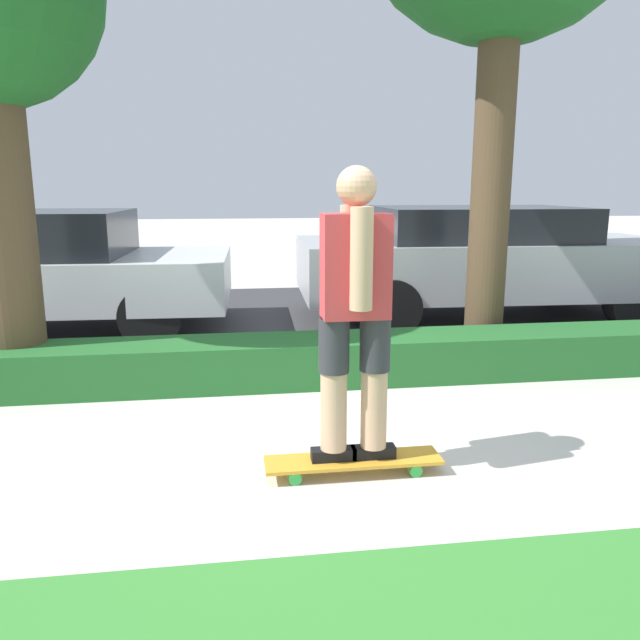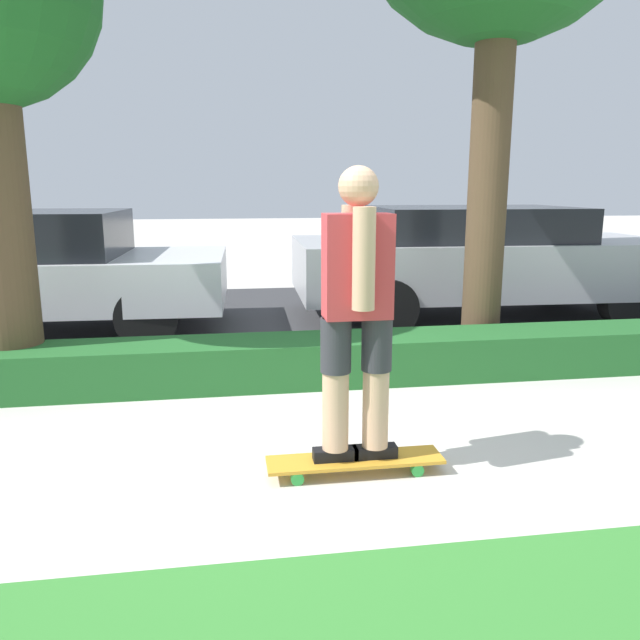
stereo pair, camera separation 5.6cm
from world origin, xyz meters
name	(u,v)px [view 2 (the right image)]	position (x,y,z in m)	size (l,w,h in m)	color
ground_plane	(326,460)	(0.00, 0.00, 0.00)	(60.00, 60.00, 0.00)	beige
street_asphalt	(272,319)	(0.00, 4.20, 0.00)	(12.44, 5.00, 0.01)	#38383A
hedge_row	(296,361)	(0.00, 1.60, 0.19)	(12.44, 0.60, 0.38)	#236028
skateboard	(355,461)	(0.14, -0.20, 0.08)	(1.04, 0.24, 0.09)	gold
skater_person	(357,309)	(0.14, -0.20, 0.99)	(0.50, 0.43, 1.67)	black
parked_car_front	(30,269)	(-2.75, 3.95, 0.73)	(4.35, 2.13, 1.39)	silver
parked_car_middle	(479,258)	(2.66, 4.03, 0.76)	(4.78, 2.15, 1.40)	#B7B7BC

